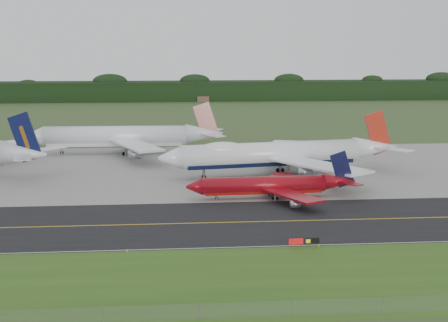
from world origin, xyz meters
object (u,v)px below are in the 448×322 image
jet_ba_747 (279,154)px  jet_star_tail (126,137)px  jet_red_737 (273,185)px  taxiway_sign (304,241)px

jet_ba_747 → jet_star_tail: size_ratio=1.07×
jet_red_737 → jet_star_tail: 73.31m
jet_star_tail → jet_ba_747: bearing=-40.6°
jet_ba_747 → taxiway_sign: jet_ba_747 is taller
jet_red_737 → jet_star_tail: jet_star_tail is taller
taxiway_sign → jet_ba_747: bearing=84.1°
jet_ba_747 → taxiway_sign: size_ratio=12.55×
taxiway_sign → jet_red_737: bearing=89.3°
jet_ba_747 → taxiway_sign: 62.28m
jet_star_tail → taxiway_sign: 106.03m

